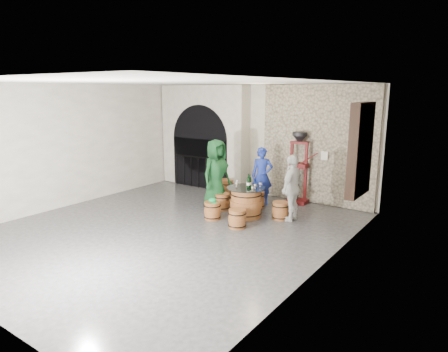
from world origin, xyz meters
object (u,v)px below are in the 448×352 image
Objects in this scene: barrel_table at (246,202)px; wine_bottle_left at (248,182)px; barrel_stool_near_right at (237,219)px; barrel_stool_right at (280,211)px; person_green at (216,174)px; person_blue at (262,176)px; barrel_stool_left at (222,202)px; corking_press at (299,162)px; side_barrel at (226,189)px; barrel_stool_far at (257,200)px; person_white at (292,188)px; barrel_stool_near_left at (212,211)px; wine_bottle_right at (250,182)px; wine_bottle_center at (248,183)px.

wine_bottle_left is (0.00, 0.09, 0.50)m from barrel_table.
barrel_stool_right is at bearing 65.27° from barrel_stool_near_right.
person_blue is (0.79, 1.01, -0.13)m from person_green.
barrel_table is 2.22× the size of barrel_stool_left.
corking_press is at bearing 74.63° from barrel_table.
side_barrel is (-0.28, 0.85, -0.63)m from person_green.
person_green reaches higher than barrel_stool_far.
corking_press is (-0.51, 1.43, 0.34)m from person_white.
corking_press is (0.50, 1.75, 0.27)m from wine_bottle_left.
person_green is at bearing 143.04° from barrel_stool_near_right.
barrel_stool_near_left is 1.31× the size of wine_bottle_right.
wine_bottle_center is 0.57× the size of side_barrel.
barrel_stool_left is at bearing -134.19° from barrel_stool_far.
corking_press is at bearing 84.81° from barrel_stool_near_right.
barrel_stool_left is 1.45m from barrel_stool_near_right.
barrel_stool_far is 1.39m from person_white.
barrel_stool_near_left is 1.93m from person_blue.
wine_bottle_right reaches higher than barrel_stool_near_left.
barrel_stool_near_right is at bearing -31.86° from person_white.
wine_bottle_center is at bearing -0.30° from barrel_table.
barrel_stool_left is 0.82m from barrel_stool_near_left.
wine_bottle_left is (0.18, -0.73, 0.65)m from barrel_stool_far.
barrel_stool_near_right is (0.44, -1.62, 0.00)m from barrel_stool_far.
wine_bottle_center is at bearing -66.68° from person_white.
side_barrel is at bearing 26.38° from person_green.
person_white is (2.06, 0.22, -0.12)m from person_green.
person_white is at bearing 17.60° from wine_bottle_left.
barrel_stool_left and barrel_stool_near_right have the same top height.
wine_bottle_left is at bearing -76.54° from barrel_stool_far.
barrel_table is 1.69m from side_barrel.
wine_bottle_center is at bearing -108.51° from corking_press.
barrel_stool_right is 0.27× the size of person_white.
barrel_table is 0.51m from wine_bottle_right.
person_green reaches higher than person_white.
barrel_table is at bearing -67.88° from person_white.
corking_press reaches higher than person_white.
wine_bottle_left is (1.05, -0.10, -0.04)m from person_green.
wine_bottle_right reaches higher than barrel_stool_right.
wine_bottle_left is 1.73m from side_barrel.
barrel_table is 0.85m from barrel_stool_far.
barrel_stool_far is at bearing 103.46° from wine_bottle_left.
corking_press reaches higher than person_green.
side_barrel reaches higher than barrel_stool_near_left.
wine_bottle_left is at bearing -87.29° from person_green.
barrel_stool_near_left is (-0.56, -0.63, -0.15)m from barrel_table.
person_white is 4.87× the size of wine_bottle_center.
person_white reaches higher than barrel_stool_left.
side_barrel is at bearing 141.84° from barrel_table.
side_barrel is at bearing 144.37° from wine_bottle_left.
person_green is (-1.31, 0.99, 0.70)m from barrel_stool_near_right.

